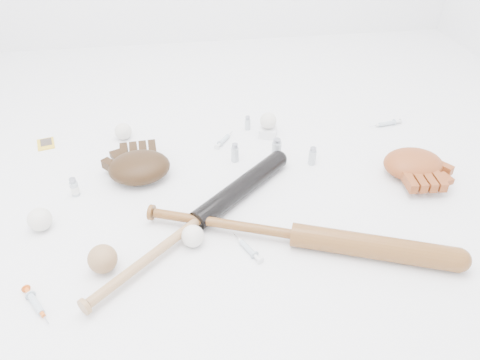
{
  "coord_description": "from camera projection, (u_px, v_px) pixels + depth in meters",
  "views": [
    {
      "loc": [
        -0.17,
        -1.22,
        1.0
      ],
      "look_at": [
        0.02,
        0.02,
        0.06
      ],
      "focal_mm": 35.0,
      "sensor_mm": 36.0,
      "label": 1
    }
  ],
  "objects": [
    {
      "name": "bat_dark",
      "position": [
        199.0,
        220.0,
        1.45
      ],
      "size": [
        0.71,
        0.66,
        0.07
      ],
      "primitive_type": null,
      "rotation": [
        0.0,
        0.0,
        0.75
      ],
      "color": "black",
      "rests_on": "ground"
    },
    {
      "name": "bat_wood",
      "position": [
        295.0,
        235.0,
        1.39
      ],
      "size": [
        0.93,
        0.42,
        0.07
      ],
      "primitive_type": null,
      "rotation": [
        0.0,
        0.0,
        -0.37
      ],
      "color": "brown",
      "rests_on": "ground"
    },
    {
      "name": "glove_dark",
      "position": [
        139.0,
        167.0,
        1.65
      ],
      "size": [
        0.28,
        0.28,
        0.09
      ],
      "primitive_type": null,
      "rotation": [
        0.0,
        0.0,
        0.06
      ],
      "color": "black",
      "rests_on": "ground"
    },
    {
      "name": "glove_tan",
      "position": [
        413.0,
        164.0,
        1.67
      ],
      "size": [
        0.27,
        0.27,
        0.09
      ],
      "primitive_type": null,
      "rotation": [
        0.0,
        0.0,
        3.07
      ],
      "color": "brown",
      "rests_on": "ground"
    },
    {
      "name": "trading_card",
      "position": [
        46.0,
        144.0,
        1.86
      ],
      "size": [
        0.08,
        0.1,
        0.0
      ],
      "primitive_type": "cube",
      "rotation": [
        0.0,
        0.0,
        0.24
      ],
      "color": "gold",
      "rests_on": "ground"
    },
    {
      "name": "pedestal",
      "position": [
        268.0,
        132.0,
        1.9
      ],
      "size": [
        0.08,
        0.08,
        0.04
      ],
      "primitive_type": "cube",
      "rotation": [
        0.0,
        0.0,
        -0.32
      ],
      "color": "white",
      "rests_on": "ground"
    },
    {
      "name": "baseball_on_pedestal",
      "position": [
        268.0,
        121.0,
        1.87
      ],
      "size": [
        0.07,
        0.07,
        0.07
      ],
      "primitive_type": "sphere",
      "color": "silver",
      "rests_on": "pedestal"
    },
    {
      "name": "baseball_left",
      "position": [
        40.0,
        219.0,
        1.44
      ],
      "size": [
        0.07,
        0.07,
        0.07
      ],
      "primitive_type": "sphere",
      "color": "silver",
      "rests_on": "ground"
    },
    {
      "name": "baseball_upper",
      "position": [
        123.0,
        131.0,
        1.88
      ],
      "size": [
        0.07,
        0.07,
        0.07
      ],
      "primitive_type": "sphere",
      "color": "silver",
      "rests_on": "ground"
    },
    {
      "name": "baseball_mid",
      "position": [
        193.0,
        236.0,
        1.39
      ],
      "size": [
        0.07,
        0.07,
        0.07
      ],
      "primitive_type": "sphere",
      "color": "silver",
      "rests_on": "ground"
    },
    {
      "name": "baseball_aged",
      "position": [
        103.0,
        259.0,
        1.3
      ],
      "size": [
        0.08,
        0.08,
        0.08
      ],
      "primitive_type": "sphere",
      "color": "#987049",
      "rests_on": "ground"
    },
    {
      "name": "syringe_0",
      "position": [
        36.0,
        304.0,
        1.22
      ],
      "size": [
        0.11,
        0.15,
        0.02
      ],
      "primitive_type": null,
      "rotation": [
        0.0,
        0.0,
        -1.0
      ],
      "color": "#ADBCC6",
      "rests_on": "ground"
    },
    {
      "name": "syringe_1",
      "position": [
        248.0,
        248.0,
        1.38
      ],
      "size": [
        0.09,
        0.15,
        0.02
      ],
      "primitive_type": null,
      "rotation": [
        0.0,
        0.0,
        2.03
      ],
      "color": "#ADBCC6",
      "rests_on": "ground"
    },
    {
      "name": "syringe_2",
      "position": [
        224.0,
        140.0,
        1.87
      ],
      "size": [
        0.11,
        0.14,
        0.02
      ],
      "primitive_type": null,
      "rotation": [
        0.0,
        0.0,
        0.97
      ],
      "color": "#ADBCC6",
      "rests_on": "ground"
    },
    {
      "name": "syringe_3",
      "position": [
        435.0,
        261.0,
        1.34
      ],
      "size": [
        0.11,
        0.11,
        0.02
      ],
      "primitive_type": null,
      "rotation": [
        0.0,
        0.0,
        -0.81
      ],
      "color": "#ADBCC6",
      "rests_on": "ground"
    },
    {
      "name": "syringe_4",
      "position": [
        387.0,
        124.0,
        1.97
      ],
      "size": [
        0.17,
        0.05,
        0.02
      ],
      "primitive_type": null,
      "rotation": [
        0.0,
        0.0,
        3.3
      ],
      "color": "#ADBCC6",
      "rests_on": "ground"
    },
    {
      "name": "vial_0",
      "position": [
        235.0,
        153.0,
        1.75
      ],
      "size": [
        0.03,
        0.03,
        0.07
      ],
      "primitive_type": "cylinder",
      "color": "#B0BAC1",
      "rests_on": "ground"
    },
    {
      "name": "vial_1",
      "position": [
        248.0,
        123.0,
        1.94
      ],
      "size": [
        0.02,
        0.02,
        0.06
      ],
      "primitive_type": "cylinder",
      "color": "#B0BAC1",
      "rests_on": "ground"
    },
    {
      "name": "vial_2",
      "position": [
        312.0,
        156.0,
        1.73
      ],
      "size": [
        0.03,
        0.03,
        0.07
      ],
      "primitive_type": "cylinder",
      "color": "#B0BAC1",
      "rests_on": "ground"
    },
    {
      "name": "vial_3",
      "position": [
        277.0,
        149.0,
        1.76
      ],
      "size": [
        0.04,
        0.04,
        0.08
      ],
      "primitive_type": "cylinder",
      "color": "#B0BAC1",
      "rests_on": "ground"
    },
    {
      "name": "vial_4",
      "position": [
        74.0,
        187.0,
        1.58
      ],
      "size": [
        0.03,
        0.03,
        0.07
      ],
      "primitive_type": "cylinder",
      "color": "#B0BAC1",
      "rests_on": "ground"
    }
  ]
}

